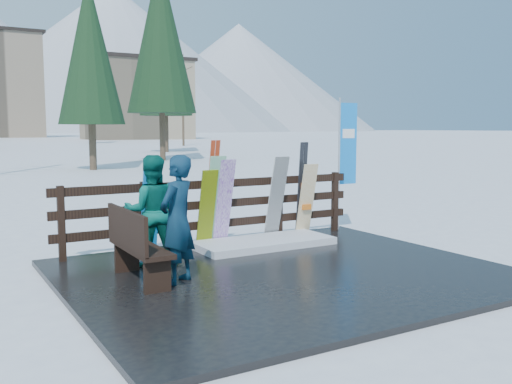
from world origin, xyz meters
TOP-DOWN VIEW (x-y plane):
  - ground at (0.00, 0.00)m, footprint 700.00×700.00m
  - deck at (0.00, 0.00)m, footprint 6.00×5.00m
  - fence at (0.00, 2.20)m, footprint 5.60×0.10m
  - snow_patch at (0.61, 1.60)m, footprint 2.38×1.00m
  - bench at (-2.02, 0.50)m, footprint 0.40×1.50m
  - snowboard_0 at (-1.28, 1.98)m, footprint 0.28×0.30m
  - snowboard_1 at (-0.15, 1.98)m, footprint 0.28×0.40m
  - snowboard_2 at (-0.28, 1.98)m, footprint 0.28×0.34m
  - snowboard_3 at (0.04, 1.98)m, footprint 0.28×0.38m
  - snowboard_4 at (1.10, 1.98)m, footprint 0.30×0.42m
  - snowboard_5 at (1.76, 1.98)m, footprint 0.30×0.31m
  - ski_pair_a at (-0.15, 2.05)m, footprint 0.16×0.37m
  - ski_pair_b at (1.70, 2.05)m, footprint 0.17×0.17m
  - rental_flag at (2.90, 2.25)m, footprint 0.45×0.04m
  - person_front at (-1.55, 0.20)m, footprint 0.73×0.67m
  - person_back at (-1.53, 1.22)m, footprint 0.94×0.82m
  - trees at (3.48, 48.08)m, footprint 42.16×68.83m

SIDE VIEW (x-z plane):
  - ground at x=0.00m, z-range 0.00..0.00m
  - deck at x=0.00m, z-range 0.00..0.08m
  - snow_patch at x=0.61m, z-range 0.08..0.20m
  - bench at x=-2.02m, z-range 0.11..1.08m
  - fence at x=0.00m, z-range 0.16..1.31m
  - snowboard_2 at x=-0.28m, z-range 0.08..1.41m
  - snowboard_5 at x=1.76m, z-range 0.08..1.44m
  - snowboard_0 at x=-1.28m, z-range 0.08..1.49m
  - snowboard_3 at x=0.04m, z-range 0.08..1.57m
  - snowboard_4 at x=1.10m, z-range 0.08..1.59m
  - snowboard_1 at x=-0.15m, z-range 0.08..1.63m
  - person_back at x=-1.53m, z-range 0.08..1.71m
  - person_front at x=-1.55m, z-range 0.08..1.75m
  - ski_pair_b at x=1.70m, z-range 0.08..1.83m
  - ski_pair_a at x=-0.15m, z-range 0.08..1.89m
  - rental_flag at x=2.90m, z-range 0.39..2.99m
  - trees at x=3.48m, z-range -0.69..11.85m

